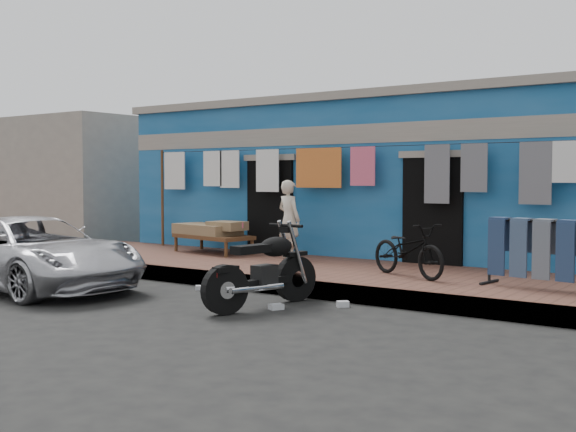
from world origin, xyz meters
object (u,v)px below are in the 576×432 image
(seated_person, at_px, (289,219))
(jeans_rack, at_px, (557,254))
(car, at_px, (31,252))
(motorcycle, at_px, (262,267))
(bicycle, at_px, (408,244))
(charpoy, at_px, (213,238))

(seated_person, distance_m, jeans_rack, 5.20)
(car, height_order, motorcycle, car)
(bicycle, height_order, charpoy, bicycle)
(jeans_rack, bearing_deg, seated_person, 168.07)
(charpoy, bearing_deg, bicycle, -11.09)
(bicycle, relative_size, charpoy, 0.79)
(seated_person, bearing_deg, jeans_rack, -177.81)
(car, relative_size, jeans_rack, 2.01)
(car, height_order, seated_person, seated_person)
(motorcycle, xyz_separation_m, jeans_rack, (3.25, 2.15, 0.19))
(seated_person, height_order, jeans_rack, seated_person)
(bicycle, xyz_separation_m, motorcycle, (-1.06, -2.24, -0.20))
(motorcycle, relative_size, jeans_rack, 0.85)
(motorcycle, height_order, charpoy, motorcycle)
(charpoy, bearing_deg, motorcycle, -40.93)
(car, xyz_separation_m, charpoy, (0.26, 3.97, -0.03))
(bicycle, bearing_deg, jeans_rack, -68.85)
(car, distance_m, seated_person, 4.55)
(bicycle, relative_size, jeans_rack, 0.75)
(car, relative_size, bicycle, 2.70)
(jeans_rack, bearing_deg, car, -157.61)
(car, xyz_separation_m, jeans_rack, (7.16, 2.95, 0.15))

